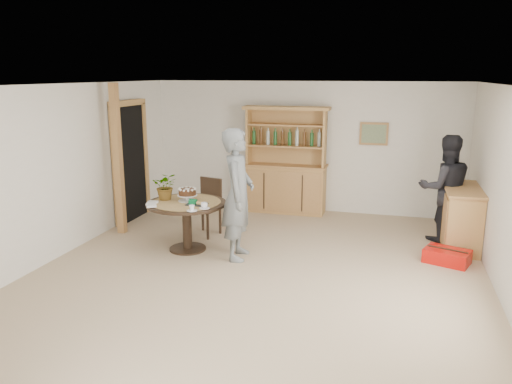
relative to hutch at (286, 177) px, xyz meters
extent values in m
plane|color=tan|center=(0.30, -3.24, -0.69)|extent=(7.00, 7.00, 0.00)
cube|color=white|center=(0.30, 0.26, 0.56)|extent=(6.00, 0.04, 2.50)
cube|color=white|center=(0.30, -6.74, 0.56)|extent=(6.00, 0.04, 2.50)
cube|color=white|center=(-2.70, -3.24, 0.56)|extent=(0.04, 7.00, 2.50)
cube|color=white|center=(0.30, -3.24, 1.81)|extent=(6.00, 7.00, 0.04)
cube|color=#B9804E|center=(1.60, 0.23, 0.86)|extent=(0.52, 0.03, 0.42)
cube|color=#59724C|center=(1.60, 0.21, 0.86)|extent=(0.44, 0.02, 0.34)
cube|color=black|center=(-2.64, -1.24, 0.36)|extent=(0.10, 0.90, 2.10)
cube|color=tan|center=(-2.62, -1.74, 0.36)|extent=(0.12, 0.10, 2.10)
cube|color=tan|center=(-2.62, -0.74, 0.36)|extent=(0.12, 0.10, 2.10)
cube|color=tan|center=(-2.62, -1.24, 1.44)|extent=(0.12, 1.10, 0.10)
cube|color=#B9804E|center=(-2.40, -2.04, 0.56)|extent=(0.12, 0.12, 2.50)
cube|color=tan|center=(0.00, 0.00, -0.24)|extent=(1.50, 0.50, 0.90)
cube|color=#B9804E|center=(0.00, 0.00, 0.23)|extent=(1.56, 0.54, 0.04)
cube|color=tan|center=(0.00, 0.10, 0.78)|extent=(1.50, 0.04, 1.06)
cube|color=tan|center=(-0.73, -0.05, 0.78)|extent=(0.04, 0.34, 1.06)
cube|color=tan|center=(0.73, -0.05, 0.78)|extent=(0.04, 0.34, 1.06)
cube|color=#B9804E|center=(0.00, -0.05, 0.61)|extent=(1.44, 0.32, 0.03)
cube|color=#B9804E|center=(0.00, -0.05, 1.01)|extent=(1.44, 0.32, 0.03)
cube|color=tan|center=(0.00, -0.05, 1.32)|extent=(1.62, 0.40, 0.06)
cylinder|color=#194C1E|center=(-0.56, -0.05, 0.77)|extent=(0.07, 0.07, 0.28)
cylinder|color=#4C2D14|center=(-0.40, -0.05, 0.77)|extent=(0.07, 0.07, 0.28)
cylinder|color=#B2BFB2|center=(-0.24, -0.05, 0.77)|extent=(0.07, 0.07, 0.28)
cylinder|color=#194C1E|center=(-0.08, -0.05, 0.77)|extent=(0.07, 0.07, 0.28)
cylinder|color=#4C2D14|center=(0.08, -0.05, 0.77)|extent=(0.07, 0.07, 0.28)
cylinder|color=#B2BFB2|center=(0.24, -0.05, 0.77)|extent=(0.07, 0.07, 0.28)
cylinder|color=#194C1E|center=(0.40, -0.05, 0.77)|extent=(0.07, 0.07, 0.28)
cylinder|color=#4C2D14|center=(0.56, -0.05, 0.77)|extent=(0.07, 0.07, 0.28)
cube|color=tan|center=(3.04, -1.24, -0.24)|extent=(0.50, 1.20, 0.90)
cube|color=#B9804E|center=(3.04, -1.24, 0.23)|extent=(0.54, 1.26, 0.04)
cylinder|color=black|center=(-0.99, -2.53, 0.04)|extent=(1.20, 1.20, 0.04)
cylinder|color=black|center=(-0.99, -2.53, -0.33)|extent=(0.14, 0.14, 0.70)
cylinder|color=black|center=(-0.99, -2.53, -0.67)|extent=(0.56, 0.56, 0.03)
cylinder|color=#A68550|center=(-0.99, -2.53, 0.07)|extent=(1.04, 1.04, 0.01)
cube|color=black|center=(-0.99, -1.78, -0.24)|extent=(0.51, 0.51, 0.04)
cube|color=black|center=(-0.94, -1.60, 0.01)|extent=(0.41, 0.13, 0.46)
cube|color=black|center=(-0.94, -1.60, 0.23)|extent=(0.42, 0.14, 0.05)
cube|color=black|center=(-1.21, -1.91, -0.47)|extent=(0.04, 0.04, 0.44)
cube|color=black|center=(-0.86, -2.00, -0.47)|extent=(0.04, 0.04, 0.44)
cube|color=black|center=(-1.12, -1.57, -0.47)|extent=(0.04, 0.04, 0.44)
cube|color=black|center=(-0.77, -1.66, -0.47)|extent=(0.04, 0.04, 0.44)
cylinder|color=white|center=(-0.99, -2.48, 0.08)|extent=(0.28, 0.28, 0.01)
cylinder|color=white|center=(-0.99, -2.48, 0.12)|extent=(0.05, 0.05, 0.08)
cylinder|color=white|center=(-0.99, -2.48, 0.16)|extent=(0.30, 0.30, 0.01)
cylinder|color=#4F2C16|center=(-0.99, -2.48, 0.21)|extent=(0.26, 0.26, 0.09)
cylinder|color=white|center=(-0.99, -2.48, 0.26)|extent=(0.08, 0.08, 0.01)
sphere|color=white|center=(-0.87, -2.48, 0.26)|extent=(0.04, 0.04, 0.04)
sphere|color=white|center=(-0.89, -2.42, 0.26)|extent=(0.04, 0.04, 0.04)
sphere|color=white|center=(-0.93, -2.38, 0.26)|extent=(0.04, 0.04, 0.04)
sphere|color=white|center=(-0.99, -2.36, 0.26)|extent=(0.04, 0.04, 0.04)
sphere|color=white|center=(-1.05, -2.38, 0.26)|extent=(0.04, 0.04, 0.04)
sphere|color=white|center=(-1.09, -2.42, 0.26)|extent=(0.04, 0.04, 0.04)
sphere|color=white|center=(-1.11, -2.48, 0.26)|extent=(0.04, 0.04, 0.04)
sphere|color=white|center=(-1.09, -2.54, 0.26)|extent=(0.04, 0.04, 0.04)
sphere|color=white|center=(-1.05, -2.59, 0.26)|extent=(0.04, 0.04, 0.04)
sphere|color=white|center=(-0.99, -2.60, 0.26)|extent=(0.04, 0.04, 0.04)
sphere|color=white|center=(-0.93, -2.59, 0.26)|extent=(0.04, 0.04, 0.04)
sphere|color=white|center=(-0.89, -2.54, 0.26)|extent=(0.04, 0.04, 0.04)
imported|color=#3F7233|center=(-1.34, -2.48, 0.28)|extent=(0.47, 0.44, 0.42)
cube|color=black|center=(-0.77, -2.65, 0.08)|extent=(0.30, 0.20, 0.01)
cube|color=#0D763A|center=(-0.83, -2.65, 0.11)|extent=(0.10, 0.10, 0.06)
cube|color=#0D763A|center=(-0.83, -2.65, 0.15)|extent=(0.11, 0.02, 0.01)
cylinder|color=white|center=(-0.59, -2.81, 0.08)|extent=(0.15, 0.15, 0.01)
imported|color=white|center=(-0.59, -2.81, 0.12)|extent=(0.10, 0.10, 0.08)
cylinder|color=white|center=(-0.71, -2.98, 0.08)|extent=(0.15, 0.15, 0.01)
imported|color=white|center=(-0.71, -2.98, 0.12)|extent=(0.08, 0.08, 0.07)
cube|color=white|center=(-1.44, -2.73, 0.09)|extent=(0.14, 0.08, 0.03)
cube|color=white|center=(-1.41, -2.85, 0.09)|extent=(0.16, 0.11, 0.03)
cube|color=white|center=(-1.35, -2.95, 0.09)|extent=(0.16, 0.14, 0.03)
imported|color=slate|center=(-0.14, -2.63, 0.26)|extent=(0.54, 0.74, 1.90)
imported|color=black|center=(2.80, -1.00, 0.17)|extent=(0.96, 0.82, 1.72)
cube|color=red|center=(2.80, -2.06, -0.59)|extent=(0.70, 0.58, 0.20)
cube|color=black|center=(2.80, -2.06, -0.48)|extent=(0.54, 0.23, 0.01)
camera|label=1|loc=(1.96, -9.25, 1.96)|focal=35.00mm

